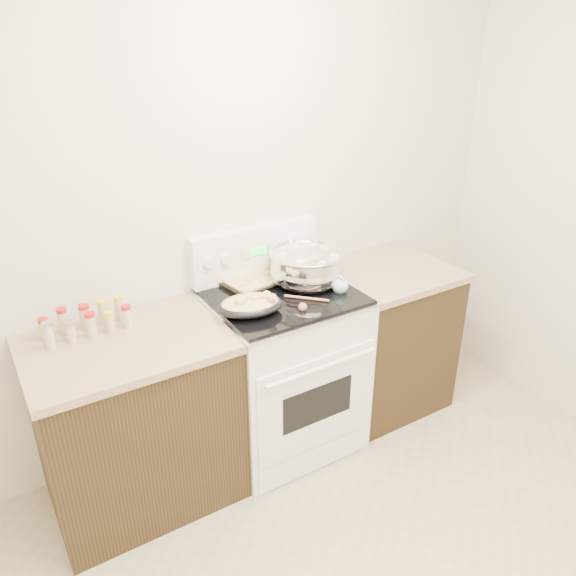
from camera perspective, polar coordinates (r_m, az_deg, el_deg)
room_shell at (r=1.41m, az=17.21°, el=2.07°), size 4.10×3.60×2.75m
counter_left at (r=2.93m, az=-15.00°, el=-12.84°), size 0.93×0.67×0.92m
counter_right at (r=3.56m, az=9.60°, el=-4.82°), size 0.73×0.67×0.92m
kitchen_range at (r=3.16m, az=-0.52°, el=-7.99°), size 0.78×0.73×1.22m
mixing_bowl at (r=3.02m, az=1.93°, el=2.12°), size 0.41×0.41×0.24m
roasting_pan at (r=2.73m, az=-3.84°, el=-1.65°), size 0.37×0.29×0.11m
baking_sheet at (r=3.08m, az=-3.15°, el=1.03°), size 0.46×0.35×0.06m
wooden_spoon at (r=2.81m, az=1.64°, el=-1.64°), size 0.18×0.19×0.04m
blue_ladle at (r=2.97m, az=5.24°, el=0.36°), size 0.12×0.28×0.11m
spice_jars at (r=2.76m, az=-19.77°, el=-3.18°), size 0.40×0.15×0.13m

